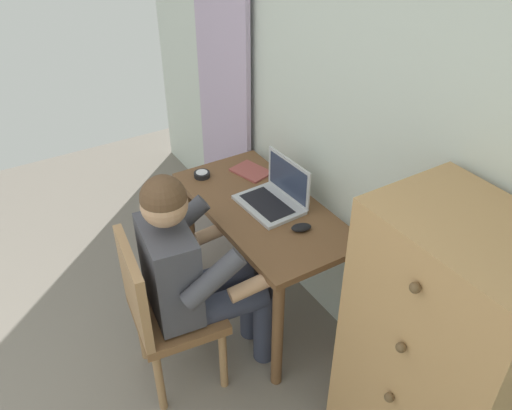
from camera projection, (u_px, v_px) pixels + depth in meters
The scene contains 10 objects.
wall_back at pixel (372, 127), 2.31m from camera, with size 4.80×0.05×2.50m, color silver.
curtain_panel at pixel (222, 72), 3.25m from camera, with size 0.64×0.03×2.22m, color #B29EBC.
desk at pixel (262, 226), 2.79m from camera, with size 1.08×0.54×0.73m.
dresser at pixel (438, 368), 1.96m from camera, with size 0.64×0.49×1.33m.
chair at pixel (162, 309), 2.46m from camera, with size 0.47×0.45×0.87m.
person_seated at pixel (196, 268), 2.42m from camera, with size 0.58×0.61×1.18m.
laptop at pixel (275, 195), 2.70m from camera, with size 0.35×0.27×0.24m.
computer_mouse at pixel (301, 227), 2.53m from camera, with size 0.06×0.10×0.03m, color black.
desk_clock at pixel (202, 174), 2.94m from camera, with size 0.09×0.09×0.03m.
notebook_pad at pixel (251, 171), 2.99m from camera, with size 0.21×0.15×0.01m, color #994742.
Camera 1 is at (1.52, 0.67, 2.28)m, focal length 36.82 mm.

